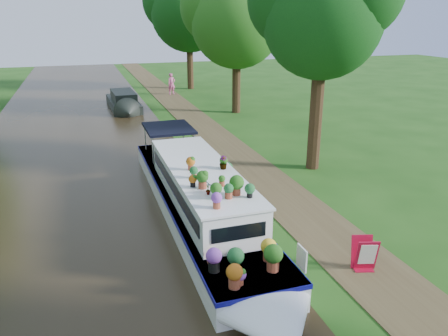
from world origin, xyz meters
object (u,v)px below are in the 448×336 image
sandwich_board (364,255)px  pedestrian_pink (172,84)px  second_boat (124,102)px  plant_boat (202,198)px

sandwich_board → pedestrian_pink: (0.68, 28.16, 0.48)m
pedestrian_pink → second_boat: bearing=-144.4°
plant_boat → pedestrian_pink: 24.49m
plant_boat → second_boat: plant_boat is taller
plant_boat → second_boat: 19.20m
second_boat → plant_boat: bearing=-90.4°
second_boat → pedestrian_pink: (4.48, 4.97, 0.39)m
plant_boat → sandwich_board: plant_boat is taller
sandwich_board → pedestrian_pink: bearing=104.6°
second_boat → pedestrian_pink: 6.71m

